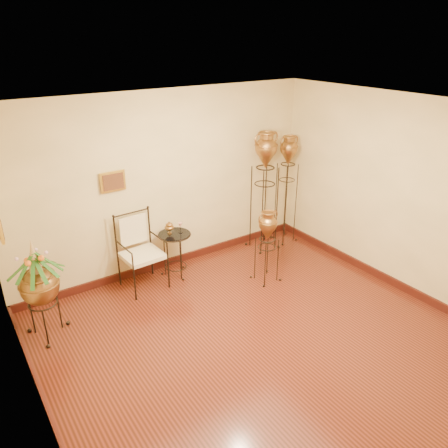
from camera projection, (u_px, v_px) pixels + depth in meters
ground at (266, 346)px, 5.34m from camera, size 5.00×5.00×0.00m
room_shell at (272, 216)px, 4.64m from camera, size 5.02×5.02×2.81m
amphora_tall at (286, 189)px, 7.67m from camera, size 0.40×0.40×1.95m
amphora_mid at (264, 191)px, 7.39m from camera, size 0.58×0.58×2.08m
amphora_short at (267, 246)px, 6.55m from camera, size 0.37×0.37×1.16m
planter_urn at (39, 283)px, 5.25m from camera, size 0.85×0.85×1.37m
armchair at (142, 253)px, 6.37m from camera, size 0.67×0.63×1.14m
side_table at (175, 253)px, 6.77m from camera, size 0.55×0.55×0.90m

